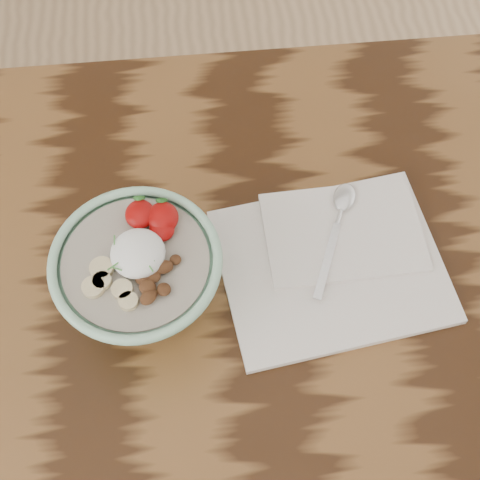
# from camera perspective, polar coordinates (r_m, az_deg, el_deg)

# --- Properties ---
(table) EXTENTS (1.60, 0.90, 0.75)m
(table) POSITION_cam_1_polar(r_m,az_deg,el_deg) (0.89, -11.33, -11.35)
(table) COLOR black
(table) RESTS_ON ground
(breakfast_bowl) EXTENTS (0.19, 0.19, 0.13)m
(breakfast_bowl) POSITION_cam_1_polar(r_m,az_deg,el_deg) (0.76, -8.50, -3.02)
(breakfast_bowl) COLOR #9DD3B1
(breakfast_bowl) RESTS_ON table
(napkin) EXTENTS (0.29, 0.25, 0.02)m
(napkin) POSITION_cam_1_polar(r_m,az_deg,el_deg) (0.83, 8.02, -1.57)
(napkin) COLOR white
(napkin) RESTS_ON table
(spoon) EXTENTS (0.08, 0.16, 0.01)m
(spoon) POSITION_cam_1_polar(r_m,az_deg,el_deg) (0.85, 8.55, 2.34)
(spoon) COLOR silver
(spoon) RESTS_ON napkin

